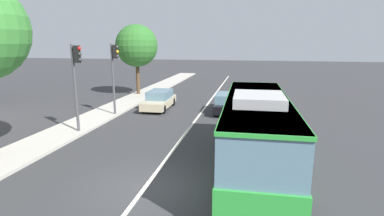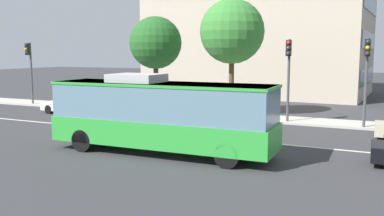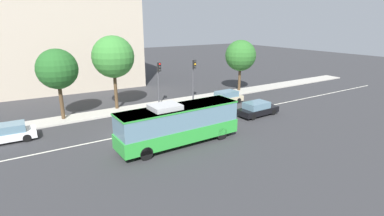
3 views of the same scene
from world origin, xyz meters
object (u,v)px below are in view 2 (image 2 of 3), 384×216
(sedan_white, at_px, (73,104))
(traffic_light_near_corner, at_px, (288,66))
(traffic_light_mid_block, at_px, (29,62))
(street_tree_kerbside_centre, at_px, (156,43))
(traffic_light_far_corner, at_px, (367,67))
(transit_bus, at_px, (161,113))
(street_tree_kerbside_left, at_px, (232,32))

(sedan_white, distance_m, traffic_light_near_corner, 15.32)
(traffic_light_mid_block, relative_size, street_tree_kerbside_centre, 0.74)
(traffic_light_far_corner, distance_m, street_tree_kerbside_centre, 14.60)
(traffic_light_near_corner, xyz_separation_m, traffic_light_far_corner, (4.43, -0.20, 0.00))
(transit_bus, height_order, traffic_light_near_corner, traffic_light_near_corner)
(transit_bus, xyz_separation_m, street_tree_kerbside_left, (-1.09, 11.99, 3.99))
(sedan_white, relative_size, street_tree_kerbside_centre, 0.65)
(traffic_light_mid_block, xyz_separation_m, street_tree_kerbside_centre, (11.33, 1.15, 1.50))
(street_tree_kerbside_centre, bearing_deg, traffic_light_far_corner, -5.54)
(traffic_light_far_corner, bearing_deg, traffic_light_near_corner, -93.48)
(transit_bus, height_order, traffic_light_far_corner, traffic_light_far_corner)
(street_tree_kerbside_left, xyz_separation_m, street_tree_kerbside_centre, (-5.66, -0.67, -0.73))
(street_tree_kerbside_left, bearing_deg, traffic_light_near_corner, -23.28)
(traffic_light_near_corner, bearing_deg, transit_bus, -22.08)
(sedan_white, distance_m, traffic_light_far_corner, 19.63)
(street_tree_kerbside_centre, bearing_deg, sedan_white, -144.48)
(traffic_light_mid_block, bearing_deg, sedan_white, 74.19)
(transit_bus, xyz_separation_m, sedan_white, (-11.61, 7.85, -1.09))
(sedan_white, relative_size, street_tree_kerbside_left, 0.57)
(transit_bus, bearing_deg, traffic_light_near_corner, 70.81)
(sedan_white, bearing_deg, street_tree_kerbside_left, -156.86)
(sedan_white, distance_m, street_tree_kerbside_left, 12.39)
(street_tree_kerbside_centre, bearing_deg, traffic_light_near_corner, -6.86)
(traffic_light_far_corner, height_order, street_tree_kerbside_left, street_tree_kerbside_left)
(traffic_light_near_corner, distance_m, street_tree_kerbside_centre, 10.20)
(transit_bus, distance_m, traffic_light_near_corner, 10.77)
(traffic_light_mid_block, bearing_deg, traffic_light_near_corner, 93.77)
(transit_bus, bearing_deg, traffic_light_mid_block, 149.35)
(transit_bus, relative_size, street_tree_kerbside_centre, 1.44)
(traffic_light_near_corner, height_order, traffic_light_mid_block, same)
(transit_bus, height_order, sedan_white, transit_bus)
(traffic_light_far_corner, xyz_separation_m, street_tree_kerbside_centre, (-14.45, 1.40, 1.50))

